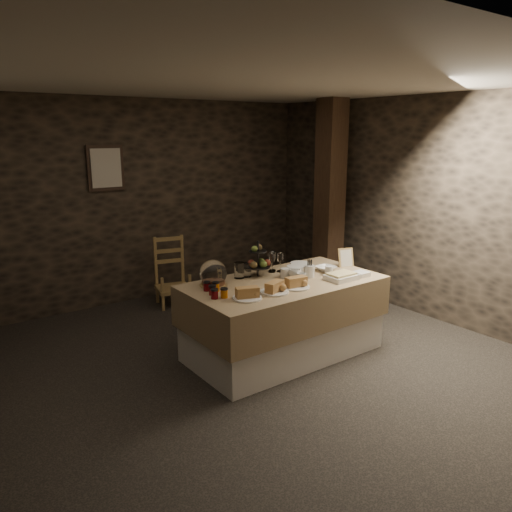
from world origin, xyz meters
TOP-DOWN VIEW (x-y plane):
  - ground_plane at (0.00, 0.00)m, footprint 5.50×5.00m
  - room_shell at (0.00, 0.00)m, footprint 5.52×5.02m
  - buffet_table at (0.66, 0.01)m, footprint 1.93×1.03m
  - chair at (0.45, 2.04)m, footprint 0.49×0.47m
  - timber_column at (2.39, 1.17)m, footprint 0.30×0.30m
  - framed_picture at (-0.15, 2.47)m, footprint 0.45×0.04m
  - plate_stack_a at (0.88, 0.08)m, footprint 0.19×0.19m
  - plate_stack_b at (1.03, 0.20)m, footprint 0.20×0.20m
  - cutlery_holder at (0.95, -0.04)m, footprint 0.10×0.10m
  - cup_a at (0.79, -0.00)m, footprint 0.16×0.16m
  - cup_b at (0.78, -0.11)m, footprint 0.10×0.10m
  - mug_c at (0.74, 0.09)m, footprint 0.09×0.09m
  - mug_d at (1.17, -0.09)m, footprint 0.08×0.08m
  - bowl at (1.24, 0.03)m, footprint 0.21×0.21m
  - cake_dome at (0.03, 0.29)m, footprint 0.26×0.26m
  - fruit_stand at (0.57, 0.30)m, footprint 0.25×0.25m
  - bread_platter_left at (0.06, -0.22)m, footprint 0.26×0.26m
  - bread_platter_center at (0.36, -0.23)m, footprint 0.26×0.26m
  - bread_platter_right at (0.61, -0.23)m, footprint 0.26×0.26m
  - jam_jars at (-0.10, 0.05)m, footprint 0.18×0.32m
  - tart_dish at (1.14, -0.29)m, footprint 0.30×0.22m
  - square_dish at (1.39, -0.32)m, footprint 0.14×0.14m
  - menu_frame at (1.55, 0.04)m, footprint 0.18×0.12m
  - storage_jar_a at (0.37, 0.35)m, footprint 0.10×0.10m
  - storage_jar_b at (0.45, 0.34)m, footprint 0.09×0.09m

SIDE VIEW (x-z plane):
  - ground_plane at x=0.00m, z-range -0.01..0.01m
  - chair at x=0.45m, z-range 0.05..0.73m
  - buffet_table at x=0.66m, z-range 0.06..0.82m
  - square_dish at x=1.39m, z-range 0.77..0.81m
  - bowl at x=1.24m, z-range 0.77..0.81m
  - tart_dish at x=1.14m, z-range 0.76..0.83m
  - jam_jars at x=-0.10m, z-range 0.77..0.84m
  - bread_platter_left at x=0.06m, z-range 0.75..0.86m
  - bread_platter_center at x=0.36m, z-range 0.75..0.86m
  - bread_platter_right at x=0.61m, z-range 0.75..0.86m
  - plate_stack_b at x=1.03m, z-range 0.77..0.85m
  - cup_b at x=0.78m, z-range 0.77..0.85m
  - mug_d at x=1.17m, z-range 0.77..0.86m
  - mug_c at x=0.74m, z-range 0.77..0.86m
  - cup_a at x=0.79m, z-range 0.77..0.86m
  - plate_stack_a at x=0.88m, z-range 0.77..0.87m
  - cutlery_holder at x=0.95m, z-range 0.77..0.89m
  - storage_jar_b at x=0.45m, z-range 0.77..0.91m
  - storage_jar_a at x=0.37m, z-range 0.77..0.93m
  - menu_frame at x=1.55m, z-range 0.75..0.96m
  - cake_dome at x=0.03m, z-range 0.74..1.00m
  - fruit_stand at x=0.57m, z-range 0.72..1.08m
  - timber_column at x=2.39m, z-range 0.00..2.60m
  - room_shell at x=0.00m, z-range 0.26..2.86m
  - framed_picture at x=-0.15m, z-range 1.47..2.02m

